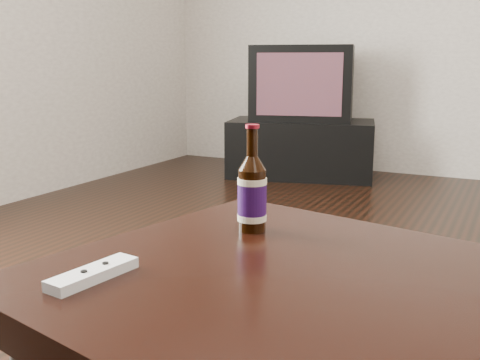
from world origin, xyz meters
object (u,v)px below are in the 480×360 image
at_px(tv_stand, 301,148).
at_px(tv, 302,83).
at_px(coffee_table, 430,357).
at_px(remote, 93,274).
at_px(beer_bottle, 252,194).

bearing_deg(tv_stand, tv, -90.00).
height_order(tv, coffee_table, tv).
height_order(tv_stand, coffee_table, coffee_table).
bearing_deg(remote, tv, 112.43).
bearing_deg(coffee_table, tv_stand, 113.62).
xyz_separation_m(beer_bottle, remote, (-0.12, -0.39, -0.07)).
xyz_separation_m(tv_stand, beer_bottle, (1.01, -3.02, 0.38)).
xyz_separation_m(tv_stand, remote, (0.89, -3.40, 0.30)).
bearing_deg(coffee_table, beer_bottle, 147.70).
height_order(tv, beer_bottle, tv).
xyz_separation_m(tv, coffee_table, (1.44, -3.29, -0.28)).
distance_m(tv, remote, 3.52).
distance_m(tv, coffee_table, 3.60).
bearing_deg(tv, beer_bottle, -85.75).
bearing_deg(remote, beer_bottle, 80.35).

